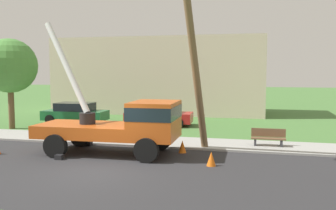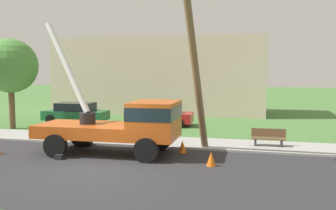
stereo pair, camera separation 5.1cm
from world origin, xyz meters
TOP-DOWN VIEW (x-y plane):
  - ground_plane at (0.00, 12.00)m, footprint 120.00×120.00m
  - road_asphalt at (0.00, 0.00)m, footprint 80.00×8.53m
  - sidewalk_strip at (0.00, 5.63)m, footprint 80.00×2.74m
  - utility_truck at (0.02, 2.70)m, footprint 6.82×3.21m
  - leaning_utility_pole at (2.81, 3.55)m, footprint 1.20×3.07m
  - traffic_cone_ahead at (3.89, 1.61)m, footprint 0.36×0.36m
  - traffic_cone_curbside at (2.34, 3.63)m, footprint 0.36×0.36m
  - parked_sedan_green at (-6.84, 11.14)m, footprint 4.44×2.09m
  - parked_sedan_red at (-0.86, 11.41)m, footprint 4.51×2.21m
  - park_bench at (6.08, 5.70)m, footprint 1.60×0.45m
  - roadside_tree_near at (-9.51, 7.88)m, footprint 3.37×3.37m
  - lowrise_building_backdrop at (-2.92, 19.41)m, footprint 18.00×6.00m

SIDE VIEW (x-z plane):
  - ground_plane at x=0.00m, z-range 0.00..0.00m
  - road_asphalt at x=0.00m, z-range 0.00..0.01m
  - sidewalk_strip at x=0.00m, z-range 0.00..0.10m
  - traffic_cone_ahead at x=3.89m, z-range 0.00..0.56m
  - traffic_cone_curbside at x=2.34m, z-range 0.00..0.56m
  - park_bench at x=6.08m, z-range 0.01..0.91m
  - parked_sedan_green at x=-6.84m, z-range 0.00..1.42m
  - parked_sedan_red at x=-0.86m, z-range 0.00..1.42m
  - utility_truck at x=0.02m, z-range -1.58..4.40m
  - lowrise_building_backdrop at x=-2.92m, z-range 0.00..6.40m
  - roadside_tree_near at x=-9.51m, z-range 1.11..6.74m
  - leaning_utility_pole at x=2.81m, z-range 0.11..8.87m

